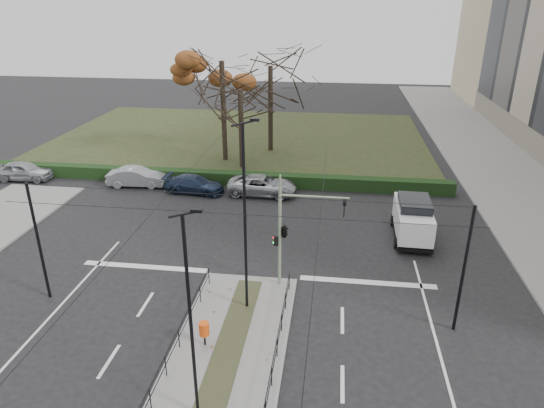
{
  "coord_description": "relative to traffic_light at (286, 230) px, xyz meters",
  "views": [
    {
      "loc": [
        3.91,
        -16.56,
        13.57
      ],
      "look_at": [
        0.61,
        8.35,
        2.87
      ],
      "focal_mm": 32.0,
      "sensor_mm": 36.0,
      "label": 1
    }
  ],
  "objects": [
    {
      "name": "traffic_light",
      "position": [
        0.0,
        0.0,
        0.0
      ],
      "size": [
        3.59,
        2.06,
        5.28
      ],
      "color": "gray",
      "rests_on": "median_island"
    },
    {
      "name": "bare_tree_near",
      "position": [
        -5.71,
        18.17,
        3.03
      ],
      "size": [
        5.52,
        5.52,
        8.82
      ],
      "color": "black",
      "rests_on": "park"
    },
    {
      "name": "sidewalk_east",
      "position": [
        16.19,
        17.5,
        -3.14
      ],
      "size": [
        8.0,
        90.0,
        0.14
      ],
      "primitive_type": "cube",
      "color": "slate",
      "rests_on": "ground"
    },
    {
      "name": "parked_car_fourth",
      "position": [
        -3.05,
        12.28,
        -2.49
      ],
      "size": [
        5.21,
        2.48,
        1.43
      ],
      "primitive_type": "imported",
      "rotation": [
        0.0,
        0.0,
        1.55
      ],
      "color": "#9A9CA1",
      "rests_on": "ground"
    },
    {
      "name": "park",
      "position": [
        -7.81,
        27.5,
        -3.16
      ],
      "size": [
        38.0,
        26.0,
        0.1
      ],
      "primitive_type": "cube",
      "color": "#262E17",
      "rests_on": "ground"
    },
    {
      "name": "parked_car_third",
      "position": [
        -8.19,
        11.99,
        -2.56
      ],
      "size": [
        4.68,
        2.28,
        1.31
      ],
      "primitive_type": "imported",
      "rotation": [
        0.0,
        0.0,
        1.47
      ],
      "color": "#1B273F",
      "rests_on": "ground"
    },
    {
      "name": "streetlamp_median_far",
      "position": [
        -1.58,
        -2.18,
        1.51
      ],
      "size": [
        0.75,
        0.15,
        9.01
      ],
      "color": "black",
      "rests_on": "median_island"
    },
    {
      "name": "parked_car_second",
      "position": [
        -13.01,
        12.75,
        -2.47
      ],
      "size": [
        4.64,
        1.96,
        1.49
      ],
      "primitive_type": "imported",
      "rotation": [
        0.0,
        0.0,
        1.66
      ],
      "color": "#9A9CA1",
      "rests_on": "ground"
    },
    {
      "name": "litter_bin",
      "position": [
        -2.85,
        -5.14,
        -2.29
      ],
      "size": [
        0.43,
        0.43,
        1.1
      ],
      "color": "black",
      "rests_on": "median_island"
    },
    {
      "name": "median_railing",
      "position": [
        -1.81,
        -7.1,
        -2.23
      ],
      "size": [
        4.14,
        13.24,
        0.92
      ],
      "color": "black",
      "rests_on": "median_island"
    },
    {
      "name": "white_van",
      "position": [
        7.06,
        6.47,
        -1.9
      ],
      "size": [
        2.3,
        4.85,
        2.53
      ],
      "color": "white",
      "rests_on": "ground"
    },
    {
      "name": "catenary",
      "position": [
        -1.81,
        -2.88,
        0.21
      ],
      "size": [
        20.0,
        34.0,
        6.0
      ],
      "color": "black",
      "rests_on": "ground"
    },
    {
      "name": "streetlamp_median_near",
      "position": [
        -2.13,
        -8.76,
        0.93
      ],
      "size": [
        0.66,
        0.13,
        7.86
      ],
      "color": "black",
      "rests_on": "median_island"
    },
    {
      "name": "median_island",
      "position": [
        -1.81,
        -7.0,
        -3.14
      ],
      "size": [
        4.4,
        15.0,
        0.14
      ],
      "primitive_type": "cube",
      "color": "slate",
      "rests_on": "ground"
    },
    {
      "name": "parked_car_first",
      "position": [
        -22.6,
        12.87,
        -2.44
      ],
      "size": [
        4.65,
        2.1,
        1.55
      ],
      "primitive_type": "imported",
      "rotation": [
        0.0,
        0.0,
        1.63
      ],
      "color": "#9A9CA1",
      "rests_on": "ground"
    },
    {
      "name": "hedge",
      "position": [
        -7.81,
        14.1,
        -2.71
      ],
      "size": [
        38.0,
        1.0,
        1.0
      ],
      "primitive_type": "cube",
      "color": "black",
      "rests_on": "ground"
    },
    {
      "name": "ground",
      "position": [
        -1.81,
        -4.5,
        -3.21
      ],
      "size": [
        140.0,
        140.0,
        0.0
      ],
      "primitive_type": "plane",
      "color": "black",
      "rests_on": "ground"
    },
    {
      "name": "rust_tree",
      "position": [
        -7.62,
        20.05,
        5.5
      ],
      "size": [
        6.98,
        6.98,
        11.35
      ],
      "color": "black",
      "rests_on": "park"
    },
    {
      "name": "bare_tree_center",
      "position": [
        -3.97,
        23.62,
        4.16
      ],
      "size": [
        8.26,
        8.26,
        10.42
      ],
      "color": "black",
      "rests_on": "park"
    }
  ]
}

